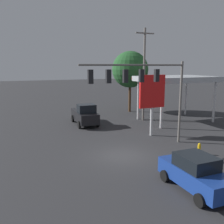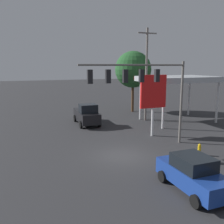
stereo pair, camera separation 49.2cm
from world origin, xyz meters
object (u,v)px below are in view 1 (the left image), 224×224
at_px(utility_pole, 144,73).
at_px(sedan_waiting, 195,173).
at_px(traffic_signal_assembly, 142,82).
at_px(price_sign, 152,93).
at_px(street_tree, 130,70).
at_px(fire_hydrant, 199,149).
at_px(pickup_parked, 85,115).

distance_m(utility_pole, sedan_waiting, 17.91).
relative_size(traffic_signal_assembly, price_sign, 1.56).
bearing_deg(sedan_waiting, street_tree, 162.20).
height_order(street_tree, fire_hydrant, street_tree).
bearing_deg(price_sign, utility_pole, -113.84).
height_order(pickup_parked, fire_hydrant, pickup_parked).
xyz_separation_m(utility_pole, street_tree, (-1.19, -5.86, 0.30)).
bearing_deg(pickup_parked, utility_pole, 87.77).
distance_m(sedan_waiting, pickup_parked, 16.76).
xyz_separation_m(price_sign, fire_hydrant, (-0.53, 5.83, -3.58)).
xyz_separation_m(utility_pole, fire_hydrant, (2.19, 12.00, -5.25)).
bearing_deg(sedan_waiting, traffic_signal_assembly, 174.48).
xyz_separation_m(utility_pole, sedan_waiting, (6.22, 16.11, -4.73)).
xyz_separation_m(pickup_parked, street_tree, (-8.33, -5.23, 4.88)).
relative_size(traffic_signal_assembly, fire_hydrant, 10.14).
relative_size(traffic_signal_assembly, street_tree, 1.04).
distance_m(pickup_parked, street_tree, 10.98).
relative_size(price_sign, street_tree, 0.67).
xyz_separation_m(sedan_waiting, street_tree, (-7.41, -21.96, 5.04)).
height_order(traffic_signal_assembly, price_sign, traffic_signal_assembly).
xyz_separation_m(street_tree, fire_hydrant, (3.38, 17.86, -5.55)).
bearing_deg(pickup_parked, sedan_waiting, 5.94).
distance_m(traffic_signal_assembly, pickup_parked, 10.50).
distance_m(utility_pole, price_sign, 6.94).
xyz_separation_m(price_sign, pickup_parked, (4.42, -6.79, -2.90)).
relative_size(price_sign, fire_hydrant, 6.50).
distance_m(price_sign, sedan_waiting, 10.98).
bearing_deg(sedan_waiting, utility_pole, 159.72).
xyz_separation_m(traffic_signal_assembly, sedan_waiting, (0.81, 7.27, -4.37)).
xyz_separation_m(price_sign, sedan_waiting, (3.50, 9.94, -3.06)).
distance_m(sedan_waiting, street_tree, 23.72).
xyz_separation_m(traffic_signal_assembly, fire_hydrant, (-3.22, 3.17, -4.89)).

